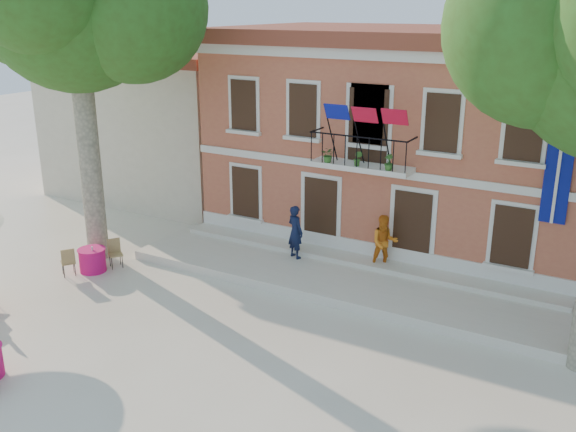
{
  "coord_description": "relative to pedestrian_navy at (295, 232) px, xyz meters",
  "views": [
    {
      "loc": [
        9.61,
        -12.32,
        8.28
      ],
      "look_at": [
        0.55,
        3.5,
        2.24
      ],
      "focal_mm": 40.0,
      "sensor_mm": 36.0,
      "label": 1
    }
  ],
  "objects": [
    {
      "name": "cafe_table_3",
      "position": [
        -5.48,
        -3.69,
        -0.77
      ],
      "size": [
        1.43,
        1.82,
        0.95
      ],
      "color": "#D71477",
      "rests_on": "ground"
    },
    {
      "name": "pedestrian_orange",
      "position": [
        2.88,
        0.55,
        -0.01
      ],
      "size": [
        1.07,
        1.0,
        1.76
      ],
      "primitive_type": "imported",
      "rotation": [
        0.0,
        0.0,
        0.52
      ],
      "color": "orange",
      "rests_on": "terrace"
    },
    {
      "name": "ground",
      "position": [
        -0.01,
        -4.93,
        -1.19
      ],
      "size": [
        90.0,
        90.0,
        0.0
      ],
      "primitive_type": "plane",
      "color": "beige",
      "rests_on": "ground"
    },
    {
      "name": "pedestrian_navy",
      "position": [
        0.0,
        0.0,
        0.0
      ],
      "size": [
        0.76,
        0.64,
        1.78
      ],
      "primitive_type": "imported",
      "rotation": [
        0.0,
        0.0,
        2.75
      ],
      "color": "#0F1735",
      "rests_on": "terrace"
    },
    {
      "name": "main_building",
      "position": [
        1.99,
        5.06,
        2.59
      ],
      "size": [
        13.5,
        9.59,
        7.5
      ],
      "color": "#C16645",
      "rests_on": "ground"
    },
    {
      "name": "terrace",
      "position": [
        1.99,
        -0.53,
        -1.04
      ],
      "size": [
        14.0,
        3.4,
        0.3
      ],
      "primitive_type": "cube",
      "color": "silver",
      "rests_on": "ground"
    },
    {
      "name": "neighbor_west",
      "position": [
        -9.51,
        6.07,
        2.02
      ],
      "size": [
        9.4,
        9.4,
        6.4
      ],
      "color": "beige",
      "rests_on": "ground"
    }
  ]
}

